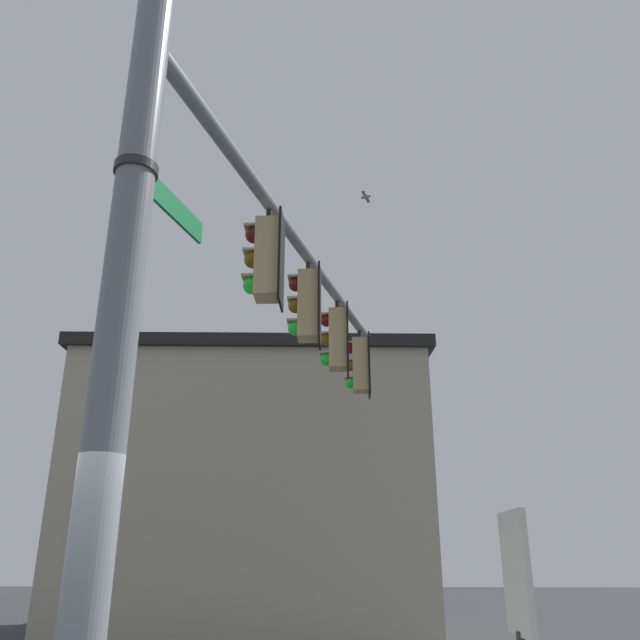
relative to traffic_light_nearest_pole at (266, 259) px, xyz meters
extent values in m
cylinder|color=slate|center=(-2.79, 0.72, -2.01)|extent=(0.32, 0.32, 6.66)
cylinder|color=slate|center=(1.25, -0.35, 0.78)|extent=(8.11, 2.31, 0.17)
cylinder|color=black|center=(0.00, -0.02, 0.61)|extent=(0.08, 0.08, 0.18)
cube|color=tan|center=(0.00, -0.02, -0.01)|extent=(0.36, 0.30, 1.05)
sphere|color=#590F0F|center=(0.00, 0.17, 0.34)|extent=(0.22, 0.22, 0.22)
cube|color=tan|center=(0.00, 0.19, 0.44)|extent=(0.24, 0.20, 0.03)
sphere|color=brown|center=(0.00, 0.17, -0.01)|extent=(0.22, 0.22, 0.22)
cube|color=tan|center=(0.00, 0.19, 0.09)|extent=(0.24, 0.20, 0.03)
sphere|color=#1EE533|center=(0.00, 0.17, -0.36)|extent=(0.22, 0.22, 0.22)
cube|color=tan|center=(0.00, 0.19, -0.26)|extent=(0.24, 0.20, 0.03)
cube|color=black|center=(0.00, -0.19, -0.01)|extent=(0.54, 0.03, 1.22)
cylinder|color=black|center=(1.58, -0.44, 0.61)|extent=(0.08, 0.08, 0.18)
cube|color=tan|center=(1.58, -0.44, -0.01)|extent=(0.36, 0.30, 1.05)
sphere|color=#590F0F|center=(1.58, -0.25, 0.34)|extent=(0.22, 0.22, 0.22)
cube|color=tan|center=(1.58, -0.23, 0.44)|extent=(0.24, 0.20, 0.03)
sphere|color=brown|center=(1.58, -0.25, -0.01)|extent=(0.22, 0.22, 0.22)
cube|color=tan|center=(1.58, -0.23, 0.09)|extent=(0.24, 0.20, 0.03)
sphere|color=#1EE533|center=(1.58, -0.25, -0.36)|extent=(0.22, 0.22, 0.22)
cube|color=tan|center=(1.58, -0.23, -0.26)|extent=(0.24, 0.20, 0.03)
cube|color=black|center=(1.58, -0.61, -0.01)|extent=(0.54, 0.03, 1.22)
cylinder|color=black|center=(3.16, -0.86, 0.61)|extent=(0.08, 0.08, 0.18)
cube|color=tan|center=(3.16, -0.86, -0.01)|extent=(0.36, 0.30, 1.05)
sphere|color=#590F0F|center=(3.16, -0.67, 0.34)|extent=(0.22, 0.22, 0.22)
cube|color=tan|center=(3.16, -0.65, 0.44)|extent=(0.24, 0.20, 0.03)
sphere|color=brown|center=(3.16, -0.67, -0.01)|extent=(0.22, 0.22, 0.22)
cube|color=tan|center=(3.16, -0.65, 0.09)|extent=(0.24, 0.20, 0.03)
sphere|color=#1EE533|center=(3.16, -0.67, -0.36)|extent=(0.22, 0.22, 0.22)
cube|color=tan|center=(3.16, -0.65, -0.26)|extent=(0.24, 0.20, 0.03)
cube|color=black|center=(3.16, -1.03, -0.01)|extent=(0.54, 0.03, 1.22)
cylinder|color=black|center=(4.74, -1.28, 0.61)|extent=(0.08, 0.08, 0.18)
cube|color=tan|center=(4.74, -1.28, -0.01)|extent=(0.36, 0.30, 1.05)
sphere|color=#590F0F|center=(4.74, -1.09, 0.34)|extent=(0.22, 0.22, 0.22)
cube|color=tan|center=(4.74, -1.07, 0.44)|extent=(0.24, 0.20, 0.03)
sphere|color=brown|center=(4.74, -1.09, -0.01)|extent=(0.22, 0.22, 0.22)
cube|color=tan|center=(4.74, -1.07, 0.09)|extent=(0.24, 0.20, 0.03)
sphere|color=#1EE533|center=(4.74, -1.09, -0.36)|extent=(0.22, 0.22, 0.22)
cube|color=tan|center=(4.74, -1.07, -0.26)|extent=(0.24, 0.20, 0.03)
cube|color=black|center=(4.74, -1.45, -0.01)|extent=(0.54, 0.03, 1.22)
cube|color=#147238|center=(-2.15, 0.55, -0.54)|extent=(0.93, 0.28, 0.22)
cube|color=white|center=(-2.15, 0.57, -0.54)|extent=(0.93, 0.25, 0.04)
cylinder|color=#262626|center=(-2.79, 0.72, -0.54)|extent=(0.36, 0.36, 0.08)
ellipsoid|color=gray|center=(5.94, -1.54, 4.49)|extent=(0.19, 0.28, 0.08)
cube|color=gray|center=(5.92, -1.54, 4.50)|extent=(0.39, 0.22, 0.07)
cube|color=gray|center=(5.96, -1.55, 4.50)|extent=(0.38, 0.21, 0.11)
cube|color=#A89E89|center=(10.60, 1.46, -2.11)|extent=(7.81, 8.83, 6.45)
cube|color=maroon|center=(14.57, 1.68, -1.78)|extent=(1.42, 7.63, 0.30)
cube|color=black|center=(10.60, 1.46, 1.27)|extent=(8.12, 9.18, 0.30)
cylinder|color=#4C3823|center=(11.07, 3.69, -3.33)|extent=(0.29, 0.29, 4.00)
sphere|color=#1E4C23|center=(11.07, 3.69, 0.05)|extent=(3.94, 3.94, 3.94)
cube|color=silver|center=(-2.68, -2.05, -3.58)|extent=(0.60, 0.04, 0.76)
camera|label=1|loc=(-7.15, -0.94, -3.49)|focal=35.68mm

